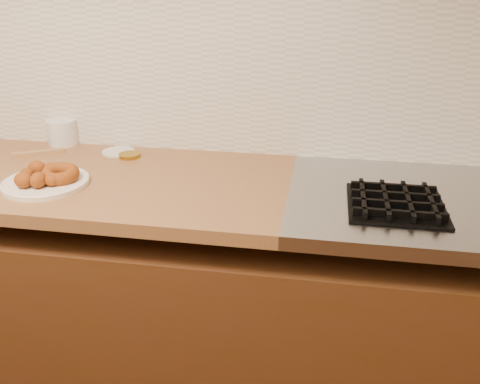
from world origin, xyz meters
name	(u,v)px	position (x,y,z in m)	size (l,w,h in m)	color
wall_back	(153,18)	(0.00, 2.00, 1.35)	(4.00, 0.02, 2.70)	tan
base_cabinet	(143,311)	(0.00, 1.69, 0.39)	(3.60, 0.60, 0.77)	#4D2817
backsplash	(154,64)	(0.00, 1.99, 1.20)	(3.60, 0.02, 0.60)	silver
donut_plate	(46,183)	(-0.23, 1.58, 0.91)	(0.26, 0.26, 0.01)	white
ring_donut	(60,174)	(-0.18, 1.60, 0.93)	(0.11, 0.11, 0.04)	#9C450C
fried_dough_chunks	(38,175)	(-0.24, 1.57, 0.94)	(0.15, 0.18, 0.05)	#9C450C
plastic_tub	(63,132)	(-0.37, 1.97, 0.95)	(0.11, 0.11, 0.09)	silver
tub_lid	(118,152)	(-0.13, 1.90, 0.90)	(0.11, 0.11, 0.01)	silver
brass_jar_lid	(130,155)	(-0.07, 1.87, 0.91)	(0.07, 0.07, 0.01)	#A3801F
wooden_utensil	(38,153)	(-0.40, 1.84, 0.91)	(0.18, 0.02, 0.01)	#9B7444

